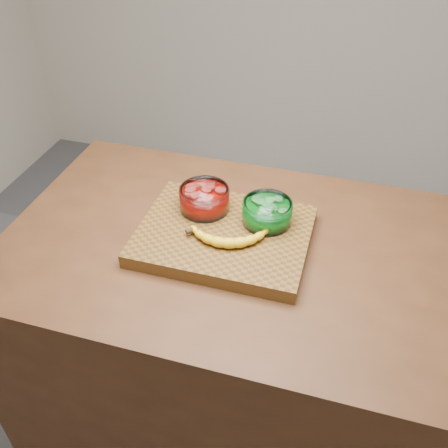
# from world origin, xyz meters

# --- Properties ---
(ground) EXTENTS (3.50, 3.50, 0.00)m
(ground) POSITION_xyz_m (0.00, 0.00, 0.00)
(ground) COLOR #5A5A5F
(ground) RESTS_ON ground
(counter) EXTENTS (1.20, 0.80, 0.90)m
(counter) POSITION_xyz_m (0.00, 0.00, 0.45)
(counter) COLOR #4F2D17
(counter) RESTS_ON ground
(cutting_board) EXTENTS (0.45, 0.35, 0.04)m
(cutting_board) POSITION_xyz_m (0.00, 0.00, 0.92)
(cutting_board) COLOR brown
(cutting_board) RESTS_ON counter
(bowl_red) EXTENTS (0.14, 0.14, 0.06)m
(bowl_red) POSITION_xyz_m (-0.08, 0.08, 0.97)
(bowl_red) COLOR white
(bowl_red) RESTS_ON cutting_board
(bowl_green) EXTENTS (0.13, 0.13, 0.06)m
(bowl_green) POSITION_xyz_m (0.10, 0.07, 0.97)
(bowl_green) COLOR white
(bowl_green) RESTS_ON cutting_board
(banana) EXTENTS (0.23, 0.13, 0.03)m
(banana) POSITION_xyz_m (0.02, -0.03, 0.96)
(banana) COLOR yellow
(banana) RESTS_ON cutting_board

